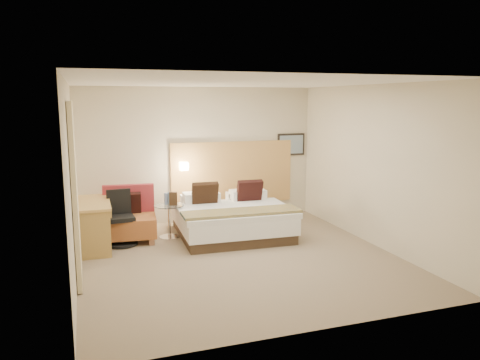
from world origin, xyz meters
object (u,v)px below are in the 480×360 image
object	(u,v)px
lounge_chair	(129,219)
side_table	(169,219)
bed	(231,218)
desk	(94,212)
desk_chair	(121,223)

from	to	relation	value
lounge_chair	side_table	distance (m)	0.69
lounge_chair	side_table	size ratio (longest dim) A/B	1.44
bed	lounge_chair	distance (m)	1.82
lounge_chair	desk	world-z (taller)	lounge_chair
bed	lounge_chair	world-z (taller)	bed
side_table	bed	bearing A→B (deg)	-9.46
bed	desk	distance (m)	2.41
side_table	lounge_chair	bearing A→B (deg)	173.04
lounge_chair	desk	distance (m)	0.70
side_table	desk_chair	distance (m)	0.86
bed	desk_chair	xyz separation A→B (m)	(-1.96, 0.05, 0.07)
bed	desk_chair	distance (m)	1.96
bed	lounge_chair	bearing A→B (deg)	171.49
lounge_chair	desk_chair	distance (m)	0.28
lounge_chair	desk_chair	bearing A→B (deg)	-126.86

